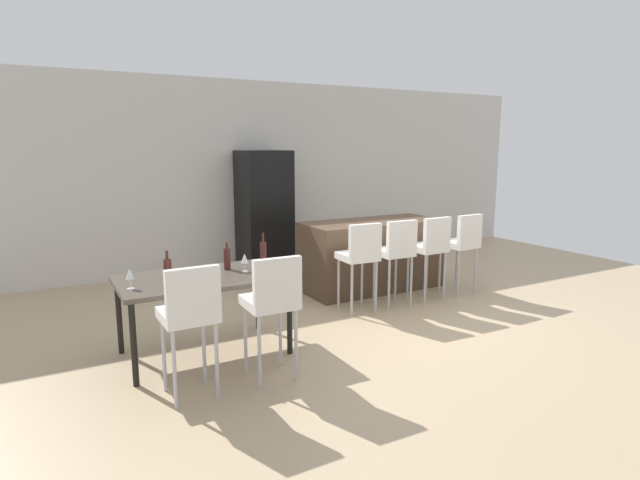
# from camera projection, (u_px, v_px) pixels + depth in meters

# --- Properties ---
(ground_plane) EXTENTS (10.00, 10.00, 0.00)m
(ground_plane) POSITION_uv_depth(u_px,v_px,m) (387.00, 311.00, 6.05)
(ground_plane) COLOR tan
(back_wall) EXTENTS (10.00, 0.12, 2.90)m
(back_wall) POSITION_uv_depth(u_px,v_px,m) (277.00, 174.00, 8.43)
(back_wall) COLOR beige
(back_wall) RESTS_ON ground_plane
(kitchen_island) EXTENTS (1.89, 0.82, 0.92)m
(kitchen_island) POSITION_uv_depth(u_px,v_px,m) (372.00, 255.00, 6.98)
(kitchen_island) COLOR #4C3828
(kitchen_island) RESTS_ON ground_plane
(bar_chair_left) EXTENTS (0.42, 0.42, 1.05)m
(bar_chair_left) POSITION_uv_depth(u_px,v_px,m) (360.00, 253.00, 5.91)
(bar_chair_left) COLOR white
(bar_chair_left) RESTS_ON ground_plane
(bar_chair_middle) EXTENTS (0.41, 0.41, 1.05)m
(bar_chair_middle) POSITION_uv_depth(u_px,v_px,m) (396.00, 249.00, 6.16)
(bar_chair_middle) COLOR white
(bar_chair_middle) RESTS_ON ground_plane
(bar_chair_right) EXTENTS (0.41, 0.41, 1.05)m
(bar_chair_right) POSITION_uv_depth(u_px,v_px,m) (431.00, 245.00, 6.41)
(bar_chair_right) COLOR white
(bar_chair_right) RESTS_ON ground_plane
(bar_chair_far) EXTENTS (0.43, 0.43, 1.05)m
(bar_chair_far) POSITION_uv_depth(u_px,v_px,m) (463.00, 241.00, 6.67)
(bar_chair_far) COLOR white
(bar_chair_far) RESTS_ON ground_plane
(dining_table) EXTENTS (1.49, 0.89, 0.74)m
(dining_table) POSITION_uv_depth(u_px,v_px,m) (203.00, 283.00, 4.71)
(dining_table) COLOR #4C4238
(dining_table) RESTS_ON ground_plane
(dining_chair_near) EXTENTS (0.41, 0.41, 1.05)m
(dining_chair_near) POSITION_uv_depth(u_px,v_px,m) (190.00, 311.00, 3.85)
(dining_chair_near) COLOR white
(dining_chair_near) RESTS_ON ground_plane
(dining_chair_far) EXTENTS (0.41, 0.41, 1.05)m
(dining_chair_far) POSITION_uv_depth(u_px,v_px,m) (272.00, 298.00, 4.17)
(dining_chair_far) COLOR white
(dining_chair_far) RESTS_ON ground_plane
(wine_bottle_corner) EXTENTS (0.06, 0.06, 0.26)m
(wine_bottle_corner) POSITION_uv_depth(u_px,v_px,m) (227.00, 258.00, 4.94)
(wine_bottle_corner) COLOR #471E19
(wine_bottle_corner) RESTS_ON dining_table
(wine_bottle_middle) EXTENTS (0.07, 0.07, 0.28)m
(wine_bottle_middle) POSITION_uv_depth(u_px,v_px,m) (168.00, 270.00, 4.45)
(wine_bottle_middle) COLOR #471E19
(wine_bottle_middle) RESTS_ON dining_table
(wine_bottle_near) EXTENTS (0.06, 0.06, 0.35)m
(wine_bottle_near) POSITION_uv_depth(u_px,v_px,m) (263.00, 254.00, 4.99)
(wine_bottle_near) COLOR #471E19
(wine_bottle_near) RESTS_ON dining_table
(wine_glass_left) EXTENTS (0.07, 0.07, 0.17)m
(wine_glass_left) POSITION_uv_depth(u_px,v_px,m) (199.00, 271.00, 4.37)
(wine_glass_left) COLOR silver
(wine_glass_left) RESTS_ON dining_table
(wine_glass_right) EXTENTS (0.07, 0.07, 0.17)m
(wine_glass_right) POSITION_uv_depth(u_px,v_px,m) (245.00, 259.00, 4.85)
(wine_glass_right) COLOR silver
(wine_glass_right) RESTS_ON dining_table
(wine_glass_far) EXTENTS (0.07, 0.07, 0.17)m
(wine_glass_far) POSITION_uv_depth(u_px,v_px,m) (130.00, 274.00, 4.27)
(wine_glass_far) COLOR silver
(wine_glass_far) RESTS_ON dining_table
(refrigerator) EXTENTS (0.72, 0.68, 1.84)m
(refrigerator) POSITION_uv_depth(u_px,v_px,m) (264.00, 211.00, 7.95)
(refrigerator) COLOR black
(refrigerator) RESTS_ON ground_plane
(potted_plant) EXTENTS (0.40, 0.40, 0.60)m
(potted_plant) POSITION_uv_depth(u_px,v_px,m) (388.00, 235.00, 9.17)
(potted_plant) COLOR beige
(potted_plant) RESTS_ON ground_plane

